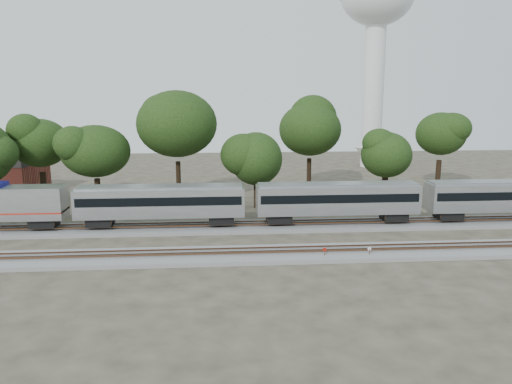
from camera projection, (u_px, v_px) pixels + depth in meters
ground at (265, 244)px, 50.72m from camera, size 160.00×160.00×0.00m
track_far at (260, 227)px, 56.55m from camera, size 160.00×5.00×0.73m
track_near at (269, 254)px, 46.77m from camera, size 160.00×5.00×0.73m
train at (506, 195)px, 58.11m from camera, size 135.40×3.30×4.87m
switch_stand_red at (325, 252)px, 45.87m from camera, size 0.35×0.07×1.11m
switch_stand_white at (369, 251)px, 46.18m from camera, size 0.35×0.07×1.10m
switch_lever at (340, 258)px, 45.95m from camera, size 0.51×0.31×0.30m
water_tower at (377, 17)px, 98.48m from camera, size 14.54×14.54×40.25m
brick_building at (3, 175)px, 76.62m from camera, size 12.73×10.11×5.47m
tree_1 at (40, 143)px, 66.47m from camera, size 8.67×8.67×12.22m
tree_2 at (95, 151)px, 63.99m from camera, size 7.87×7.87×11.10m
tree_3 at (177, 124)px, 66.87m from camera, size 11.19×11.19×15.77m
tree_4 at (256, 159)px, 65.55m from camera, size 6.70×6.70×9.45m
tree_5 at (310, 130)px, 75.96m from camera, size 9.78×9.78×13.79m
tree_6 at (386, 155)px, 68.64m from camera, size 6.84×6.84×9.64m
tree_7 at (441, 134)px, 77.00m from camera, size 9.04×9.04×12.75m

